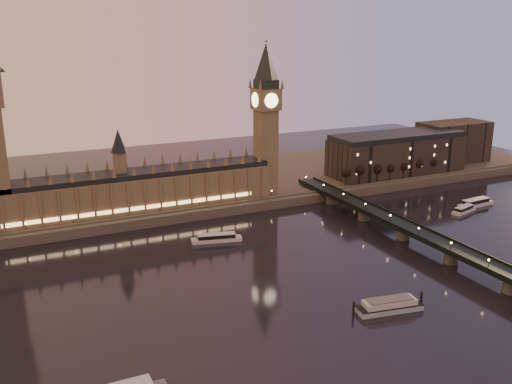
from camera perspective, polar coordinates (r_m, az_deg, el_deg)
ground at (r=277.45m, az=2.03°, el=-8.90°), size 700.00×700.00×0.00m
far_embankment at (r=430.00m, az=-4.52°, el=0.68°), size 560.00×130.00×6.00m
palace_of_westminster at (r=364.92m, az=-12.40°, el=0.57°), size 180.00×26.62×52.00m
big_ben at (r=387.35m, az=1.00°, el=8.23°), size 17.68×17.68×104.00m
westminster_bridge at (r=324.67m, az=16.61°, el=-4.71°), size 13.20×260.00×15.30m
city_block at (r=480.68m, az=15.71°, el=4.14°), size 155.00×45.00×34.00m
bare_tree_0 at (r=415.29m, az=8.91°, el=1.89°), size 6.83×6.83×13.88m
bare_tree_1 at (r=423.02m, az=10.46°, el=2.07°), size 6.83×6.83×13.88m
bare_tree_2 at (r=431.05m, az=11.95°, el=2.25°), size 6.83×6.83×13.88m
bare_tree_3 at (r=439.37m, az=13.39°, el=2.43°), size 6.83×6.83×13.88m
bare_tree_4 at (r=447.95m, az=14.77°, el=2.59°), size 6.83×6.83×13.88m
bare_tree_5 at (r=456.79m, az=16.10°, el=2.75°), size 6.83×6.83×13.88m
bare_tree_6 at (r=465.87m, az=17.38°, el=2.90°), size 6.83×6.83×13.88m
cruise_boat_a at (r=326.03m, az=-3.97°, el=-4.61°), size 29.27×12.76×4.58m
cruise_boat_b at (r=416.17m, az=21.12°, el=-1.02°), size 28.25×9.00×5.13m
cruise_boat_c at (r=399.73m, az=20.08°, el=-1.65°), size 22.11×11.75×4.27m
moored_barge at (r=255.99m, az=13.20°, el=-10.97°), size 32.99×12.64×6.12m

